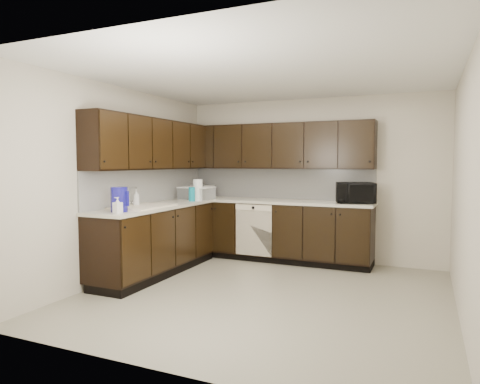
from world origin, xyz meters
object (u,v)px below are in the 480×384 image
blue_pitcher (119,199)px  storage_bin (197,193)px  microwave (355,193)px  toaster_oven (203,191)px  sink (142,212)px

blue_pitcher → storage_bin: bearing=107.3°
microwave → toaster_oven: (-2.50, 0.06, -0.04)m
microwave → storage_bin: microwave is taller
toaster_oven → blue_pitcher: (0.14, -2.28, 0.04)m
sink → blue_pitcher: 0.57m
sink → storage_bin: size_ratio=1.69×
toaster_oven → storage_bin: 0.44m
storage_bin → blue_pitcher: size_ratio=1.65×
toaster_oven → storage_bin: toaster_oven is taller
toaster_oven → blue_pitcher: 2.28m
microwave → sink: bearing=-161.1°
sink → storage_bin: sink is taller
toaster_oven → sink: bearing=-71.0°
microwave → blue_pitcher: blue_pitcher is taller
blue_pitcher → microwave: bearing=60.0°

